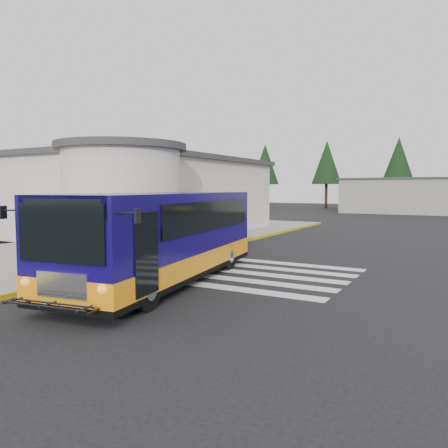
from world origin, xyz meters
The scene contains 9 objects.
ground centered at (0.00, 0.00, 0.00)m, with size 140.00×140.00×0.00m, color black.
sidewalk centered at (-9.00, 4.00, 0.07)m, with size 10.00×34.00×0.15m, color gray.
curb_strip centered at (-4.05, 4.00, 0.08)m, with size 0.12×34.00×0.16m, color gold.
station_building centered at (-10.84, 6.91, 2.57)m, with size 12.70×18.70×4.80m.
crosswalk centered at (-0.50, -0.80, 0.01)m, with size 8.00×5.35×0.01m.
transit_bus centered at (-1.66, -3.49, 1.35)m, with size 4.50×10.28×2.83m.
pedestrian_a centered at (-5.86, -1.80, 1.02)m, with size 0.63×0.41×1.73m, color black.
pedestrian_b centered at (-7.60, -3.45, 1.05)m, with size 0.87×0.68×1.79m, color black.
bollard centered at (-5.07, -2.99, 0.68)m, with size 0.09×0.09×1.06m, color black.
Camera 1 is at (6.66, -14.44, 2.97)m, focal length 35.00 mm.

